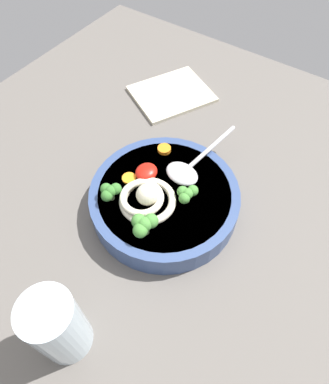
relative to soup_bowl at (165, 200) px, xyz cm
name	(u,v)px	position (x,y,z in cm)	size (l,w,h in cm)	color
table_slab	(162,203)	(-1.72, -1.70, -4.53)	(100.39, 100.39, 4.20)	#5B5651
soup_bowl	(165,200)	(0.00, 0.00, 0.00)	(25.29, 25.29, 4.70)	#334775
noodle_pile	(146,199)	(3.47, -1.13, 3.55)	(10.16, 9.96, 4.08)	beige
soup_spoon	(187,169)	(-5.76, 0.77, 3.07)	(17.50, 6.53, 1.60)	#B7B7BC
chili_sauce_dollop	(146,172)	(-1.16, -4.55, 3.18)	(4.04, 3.64, 1.82)	#B2190F
broccoli_floret_beside_noodles	(144,224)	(7.90, 1.69, 4.47)	(4.42, 3.81, 3.50)	#7A9E60
broccoli_floret_rear	(110,191)	(5.91, -6.54, 4.11)	(3.72, 3.20, 2.94)	#7A9E60
broccoli_floret_beside_chili	(187,194)	(-0.65, 3.83, 4.05)	(3.58, 3.08, 2.83)	#7A9E60
carrot_slice_center	(129,178)	(1.20, -6.52, 2.50)	(2.39, 2.39, 0.45)	orange
carrot_slice_near_spoon	(164,149)	(-7.60, -5.28, 2.65)	(2.41, 2.41, 0.76)	orange
drinking_glass	(58,326)	(25.70, 1.38, 4.02)	(6.83, 6.83, 12.91)	silver
folded_napkin	(172,94)	(-26.10, -15.95, -2.03)	(16.61, 13.76, 0.80)	beige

